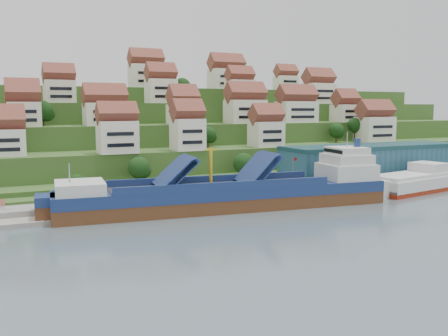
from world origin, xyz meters
TOP-DOWN VIEW (x-y plane):
  - ground at (0.00, 0.00)m, footprint 300.00×300.00m
  - quay at (20.00, 15.00)m, footprint 180.00×14.00m
  - hillside at (0.00, 103.55)m, footprint 260.00×128.00m
  - hillside_village at (2.35, 60.06)m, footprint 159.07×65.49m
  - hillside_trees at (-2.00, 46.86)m, footprint 143.34×61.76m
  - warehouse at (52.00, 17.00)m, footprint 60.00×15.00m
  - flagpole at (18.11, 10.00)m, footprint 1.28×0.16m
  - cargo_ship at (-3.51, 1.26)m, footprint 78.62×20.62m
  - second_ship at (52.51, 0.73)m, footprint 30.58×15.65m

SIDE VIEW (x-z plane):
  - ground at x=0.00m, z-range 0.00..0.00m
  - quay at x=20.00m, z-range 0.00..2.20m
  - second_ship at x=52.51m, z-range -1.68..6.78m
  - cargo_ship at x=-3.51m, z-range -5.34..11.91m
  - flagpole at x=18.11m, z-range 2.88..10.88m
  - warehouse at x=52.00m, z-range 2.20..12.20m
  - hillside at x=0.00m, z-range -4.84..26.16m
  - hillside_trees at x=-2.00m, z-range 1.86..33.02m
  - hillside_village at x=2.35m, z-range 9.76..38.75m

